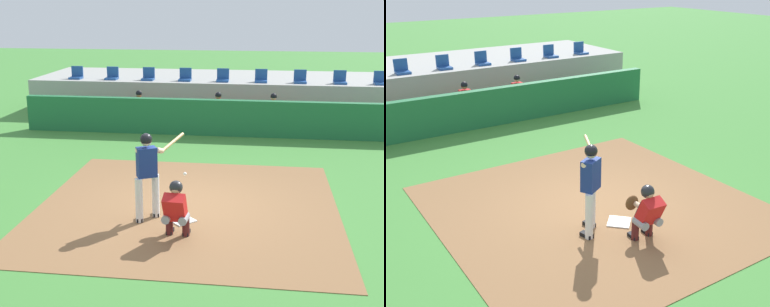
% 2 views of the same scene
% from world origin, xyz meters
% --- Properties ---
extents(ground_plane, '(80.00, 80.00, 0.00)m').
position_xyz_m(ground_plane, '(0.00, 0.00, 0.00)').
color(ground_plane, '#428438').
extents(dirt_infield, '(6.40, 6.40, 0.01)m').
position_xyz_m(dirt_infield, '(0.00, 0.00, 0.01)').
color(dirt_infield, olive).
rests_on(dirt_infield, ground).
extents(home_plate, '(0.62, 0.62, 0.02)m').
position_xyz_m(home_plate, '(0.00, -0.80, 0.02)').
color(home_plate, white).
rests_on(home_plate, dirt_infield).
extents(batter_at_plate, '(0.84, 1.28, 1.80)m').
position_xyz_m(batter_at_plate, '(-0.68, -0.77, 1.04)').
color(batter_at_plate, silver).
rests_on(batter_at_plate, ground).
extents(catcher_crouched, '(0.50, 1.93, 1.13)m').
position_xyz_m(catcher_crouched, '(0.01, -1.56, 0.61)').
color(catcher_crouched, gray).
rests_on(catcher_crouched, ground).
extents(dugout_wall, '(13.00, 0.30, 1.20)m').
position_xyz_m(dugout_wall, '(0.00, 6.50, 0.60)').
color(dugout_wall, '#1E6638').
rests_on(dugout_wall, ground).
extents(dugout_bench, '(11.80, 0.44, 0.45)m').
position_xyz_m(dugout_bench, '(0.00, 7.50, 0.23)').
color(dugout_bench, olive).
rests_on(dugout_bench, ground).
extents(dugout_player_1, '(0.49, 0.70, 1.30)m').
position_xyz_m(dugout_player_1, '(0.00, 7.34, 0.67)').
color(dugout_player_1, '#939399').
rests_on(dugout_player_1, ground).
extents(dugout_player_2, '(0.49, 0.70, 1.30)m').
position_xyz_m(dugout_player_2, '(1.90, 7.34, 0.67)').
color(dugout_player_2, '#939399').
rests_on(dugout_player_2, ground).
extents(stands_platform, '(15.00, 4.40, 1.40)m').
position_xyz_m(stands_platform, '(0.00, 10.90, 0.70)').
color(stands_platform, '#9E9E99').
rests_on(stands_platform, ground).
extents(stadium_seat_3, '(0.46, 0.46, 0.48)m').
position_xyz_m(stadium_seat_3, '(-1.44, 9.38, 1.53)').
color(stadium_seat_3, '#1E478C').
rests_on(stadium_seat_3, stands_platform).
extents(stadium_seat_4, '(0.46, 0.46, 0.48)m').
position_xyz_m(stadium_seat_4, '(0.00, 9.38, 1.53)').
color(stadium_seat_4, '#1E478C').
rests_on(stadium_seat_4, stands_platform).
extents(stadium_seat_5, '(0.46, 0.46, 0.48)m').
position_xyz_m(stadium_seat_5, '(1.44, 9.38, 1.53)').
color(stadium_seat_5, '#1E478C').
rests_on(stadium_seat_5, stands_platform).
extents(stadium_seat_6, '(0.46, 0.46, 0.48)m').
position_xyz_m(stadium_seat_6, '(2.89, 9.38, 1.53)').
color(stadium_seat_6, '#1E478C').
rests_on(stadium_seat_6, stands_platform).
extents(stadium_seat_7, '(0.46, 0.46, 0.48)m').
position_xyz_m(stadium_seat_7, '(4.33, 9.38, 1.53)').
color(stadium_seat_7, '#1E478C').
rests_on(stadium_seat_7, stands_platform).
extents(stadium_seat_8, '(0.46, 0.46, 0.48)m').
position_xyz_m(stadium_seat_8, '(5.78, 9.38, 1.53)').
color(stadium_seat_8, '#1E478C').
rests_on(stadium_seat_8, stands_platform).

